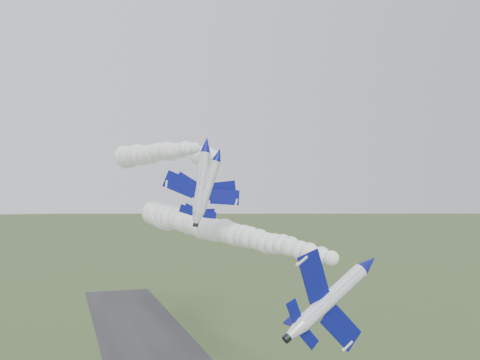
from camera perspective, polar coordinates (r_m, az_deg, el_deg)
name	(u,v)px	position (r m, az deg, el deg)	size (l,w,h in m)	color
jet_lead	(369,264)	(60.66, 13.60, -8.67)	(6.72, 14.19, 9.98)	white
smoke_trail_jet_lead	(216,229)	(92.95, -2.54, -5.29)	(5.36, 70.16, 5.36)	white
jet_pair_left	(206,144)	(80.95, -3.60, 3.81)	(11.35, 13.70, 3.54)	white
smoke_trail_jet_pair_left	(151,154)	(112.54, -9.45, 2.79)	(5.29, 59.29, 5.29)	white
jet_pair_right	(218,154)	(80.83, -2.32, 2.76)	(9.96, 12.27, 3.92)	white
smoke_trail_jet_pair_right	(205,157)	(109.51, -3.73, 2.50)	(4.52, 51.08, 4.52)	white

